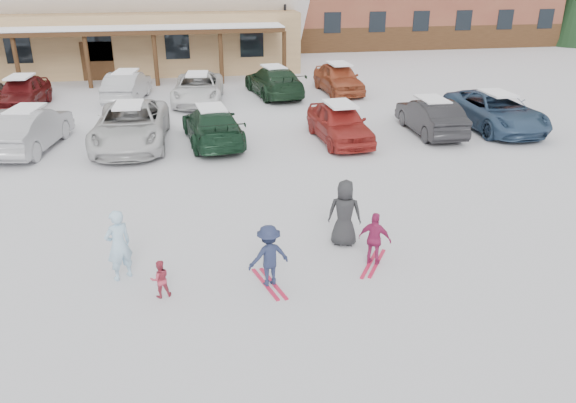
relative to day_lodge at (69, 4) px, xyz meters
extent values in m
plane|color=silver|center=(9.00, -27.96, -3.94)|extent=(160.00, 160.00, 0.00)
cube|color=tan|center=(0.00, 0.04, -2.14)|extent=(28.00, 10.00, 3.60)
cube|color=#422814|center=(0.00, -6.16, -1.04)|extent=(25.20, 2.60, 0.25)
cube|color=#422814|center=(25.00, 3.08, -3.04)|extent=(24.00, 0.10, 1.80)
cylinder|color=black|center=(13.33, -3.18, -0.65)|extent=(0.16, 0.16, 6.59)
cylinder|color=black|center=(39.00, 4.04, -3.28)|extent=(0.60, 0.60, 1.32)
cylinder|color=black|center=(15.00, 16.04, -3.40)|extent=(0.60, 0.60, 1.08)
cylinder|color=black|center=(43.00, 18.04, -3.25)|extent=(0.60, 0.60, 1.38)
imported|color=#AAD4F0|center=(5.36, -28.23, -3.13)|extent=(0.71, 0.65, 1.63)
imported|color=#B2364A|center=(6.23, -29.14, -3.53)|extent=(0.46, 0.39, 0.83)
imported|color=#1F2746|center=(8.51, -29.07, -3.24)|extent=(1.01, 0.73, 1.40)
cube|color=#C41C40|center=(8.51, -29.07, -3.93)|extent=(0.55, 1.40, 0.03)
imported|color=#A22459|center=(11.00, -28.62, -3.30)|extent=(0.80, 0.67, 1.29)
cube|color=#C41C40|center=(11.00, -28.62, -3.93)|extent=(0.91, 1.29, 0.03)
imported|color=#272729|center=(10.59, -27.52, -3.11)|extent=(0.94, 0.77, 1.67)
imported|color=#A1A1A5|center=(1.22, -18.18, -3.17)|extent=(2.41, 4.92, 1.55)
imported|color=silver|center=(4.85, -18.29, -3.16)|extent=(2.77, 5.71, 1.57)
imported|color=#153421|center=(7.88, -18.55, -3.25)|extent=(2.42, 4.94, 1.38)
imported|color=#A22823|center=(12.70, -19.14, -3.21)|extent=(1.99, 4.41, 1.47)
imported|color=#232325|center=(16.57, -18.75, -3.24)|extent=(1.54, 4.29, 1.41)
imported|color=#304968|center=(19.49, -18.53, -3.20)|extent=(2.63, 5.44, 1.49)
imported|color=#5E1314|center=(-0.63, -11.44, -3.19)|extent=(2.05, 4.52, 1.50)
imported|color=#ACADB0|center=(4.09, -10.69, -3.22)|extent=(2.18, 4.60, 1.46)
imported|color=white|center=(7.54, -11.64, -3.24)|extent=(2.81, 5.27, 1.41)
imported|color=#19331F|center=(11.44, -10.78, -3.20)|extent=(2.82, 5.37, 1.49)
imported|color=#AA4D2C|center=(14.90, -10.66, -3.18)|extent=(2.07, 4.57, 1.52)
camera|label=1|loc=(7.08, -39.42, 2.50)|focal=35.00mm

